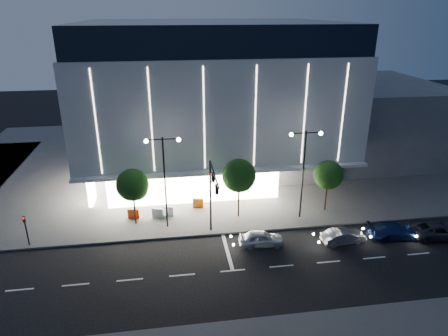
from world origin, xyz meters
The scene contains 19 objects.
ground centered at (0.00, 0.00, 0.00)m, with size 160.00×160.00×0.00m, color black.
sidewalk_museum centered at (5.00, 24.00, 0.07)m, with size 70.00×40.00×0.15m, color #474747.
museum centered at (2.98, 22.31, 9.27)m, with size 30.00×25.80×18.00m.
annex_building centered at (26.00, 24.00, 5.00)m, with size 16.00×20.00×10.00m, color #4C4C51.
traffic_mast centered at (1.00, 3.34, 5.03)m, with size 0.33×5.89×7.07m.
street_lamp_west centered at (-3.00, 6.00, 5.96)m, with size 3.16×0.36×9.00m.
street_lamp_east centered at (10.00, 6.00, 5.96)m, with size 3.16×0.36×9.00m.
ped_signal_far centered at (-15.00, 4.50, 1.89)m, with size 0.22×0.24×3.00m.
tree_left centered at (-5.97, 7.02, 4.03)m, with size 3.02×3.02×5.72m.
tree_mid centered at (4.03, 7.02, 4.33)m, with size 3.25×3.25×6.15m.
tree_right centered at (13.03, 7.02, 3.88)m, with size 2.91×2.91×5.51m.
car_lead centered at (5.08, 1.76, 0.67)m, with size 1.59×3.95×1.35m, color #B2B6BB.
car_second centered at (12.34, 1.09, 0.65)m, with size 1.38×3.97×1.31m, color gray.
car_third centered at (17.33, 1.20, 0.72)m, with size 2.01×4.94×1.43m, color navy.
car_fourth centered at (21.26, 0.70, 0.70)m, with size 2.31×5.01×1.39m, color #34343A.
barrier_a centered at (-6.27, 8.05, 0.65)m, with size 1.10×0.25×1.00m, color #F4380D.
barrier_b centered at (-3.92, 7.85, 0.65)m, with size 1.10×0.25×1.00m, color silver.
barrier_c centered at (0.21, 9.47, 0.65)m, with size 1.10×0.25×1.00m, color orange.
barrier_d centered at (-2.91, 8.14, 0.65)m, with size 1.10×0.25×1.00m, color white.
Camera 1 is at (-2.53, -27.48, 19.33)m, focal length 32.00 mm.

